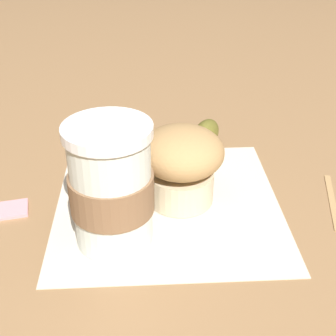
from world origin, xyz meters
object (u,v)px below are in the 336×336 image
muffin (181,162)px  sugar_packet (3,212)px  banana (185,150)px  coffee_cup (111,187)px

muffin → sugar_packet: bearing=93.2°
banana → sugar_packet: size_ratio=2.60×
coffee_cup → sugar_packet: coffee_cup is taller
muffin → banana: size_ratio=0.71×
banana → coffee_cup: bearing=148.3°
sugar_packet → banana: bearing=-66.4°
muffin → coffee_cup: bearing=130.0°
muffin → sugar_packet: size_ratio=1.86×
coffee_cup → sugar_packet: 0.15m
sugar_packet → muffin: bearing=-86.8°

